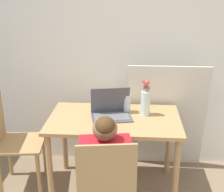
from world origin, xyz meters
name	(u,v)px	position (x,y,z in m)	size (l,w,h in m)	color
wall_back	(112,43)	(0.00, 2.23, 1.25)	(6.40, 0.05, 2.50)	white
dining_table	(114,128)	(0.05, 1.68, 0.61)	(1.12, 0.67, 0.71)	tan
chair_occupied	(106,191)	(0.04, 1.01, 0.46)	(0.45, 0.45, 0.88)	tan
chair_spare	(13,141)	(-0.85, 1.66, 0.46)	(0.44, 0.44, 0.88)	tan
person_seated	(105,161)	(0.02, 1.13, 0.62)	(0.40, 0.46, 0.99)	red
laptop	(111,110)	(0.02, 1.72, 0.76)	(0.38, 0.31, 0.25)	#4C4C51
flower_vase	(145,101)	(0.32, 1.77, 0.84)	(0.08, 0.08, 0.33)	silver
water_bottle	(127,103)	(0.16, 1.82, 0.79)	(0.06, 0.06, 0.18)	silver
cardboard_panel	(166,118)	(0.54, 2.09, 0.54)	(0.76, 0.17, 1.09)	silver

